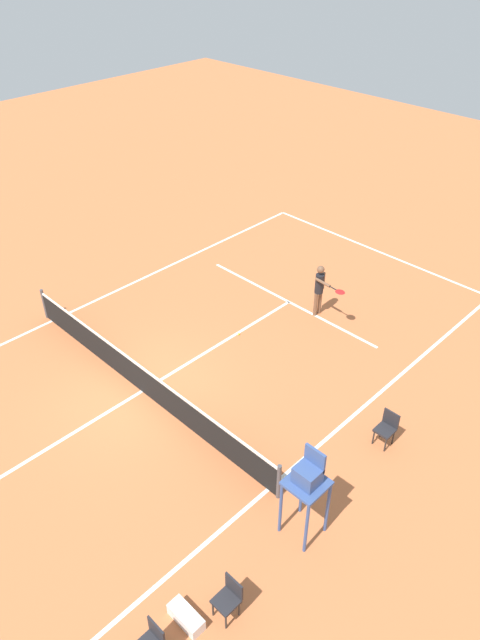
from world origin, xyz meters
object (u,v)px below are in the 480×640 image
at_px(tennis_ball, 239,334).
at_px(equipment_bag, 186,617).
at_px(courtside_chair_near, 229,597).
at_px(courtside_chair_mid, 387,427).
at_px(player_serving, 320,287).
at_px(umpire_chair, 307,482).

xyz_separation_m(tennis_ball, equipment_bag, (-5.64, 7.11, 0.12)).
xyz_separation_m(tennis_ball, courtside_chair_near, (-6.09, 6.41, 0.50)).
relative_size(courtside_chair_near, courtside_chair_mid, 1.00).
bearing_deg(player_serving, equipment_bag, 30.19).
bearing_deg(equipment_bag, tennis_ball, -51.57).
distance_m(tennis_ball, courtside_chair_near, 8.86).
bearing_deg(courtside_chair_near, courtside_chair_mid, -86.88).
bearing_deg(courtside_chair_mid, tennis_ball, -5.95).
distance_m(tennis_ball, equipment_bag, 9.08).
height_order(player_serving, umpire_chair, umpire_chair).
xyz_separation_m(tennis_ball, umpire_chair, (-5.93, 4.01, 1.57)).
bearing_deg(umpire_chair, player_serving, -53.80).
bearing_deg(player_serving, tennis_ball, -17.13).
bearing_deg(equipment_bag, courtside_chair_near, -122.94).
distance_m(player_serving, umpire_chair, 8.25).
xyz_separation_m(umpire_chair, equipment_bag, (0.29, 3.09, -1.46)).
xyz_separation_m(player_serving, umpire_chair, (-4.86, 6.64, 0.51)).
relative_size(player_serving, courtside_chair_mid, 1.92).
bearing_deg(tennis_ball, courtside_chair_mid, 174.05).
distance_m(player_serving, courtside_chair_near, 10.36).
bearing_deg(tennis_ball, courtside_chair_near, 133.52).
xyz_separation_m(courtside_chair_near, courtside_chair_mid, (0.32, -5.81, 0.00)).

